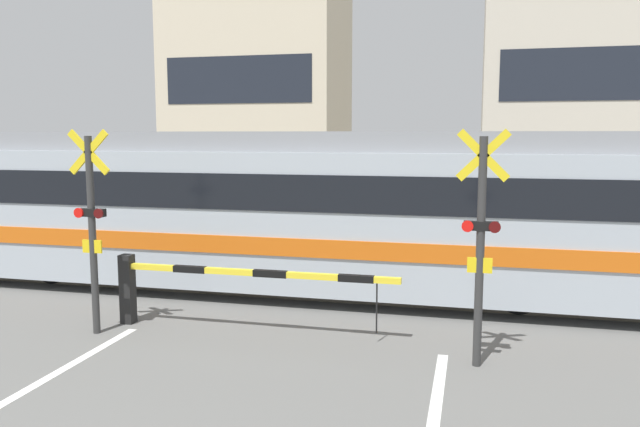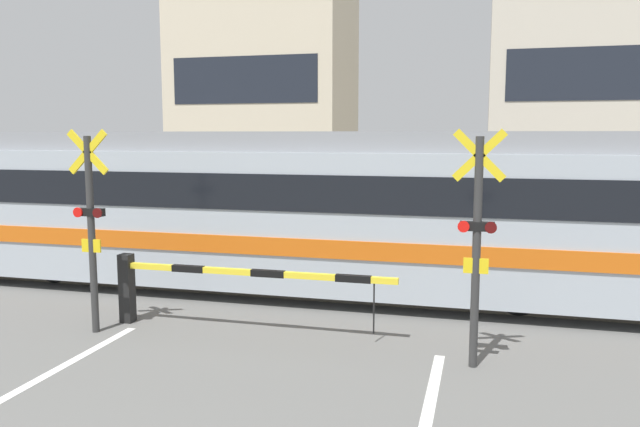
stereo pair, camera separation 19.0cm
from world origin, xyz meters
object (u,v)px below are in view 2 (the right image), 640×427
Objects in this scene: crossing_signal_left at (91,222)px; crossing_signal_right at (477,238)px; crossing_barrier_near at (197,280)px; pedestrian at (374,203)px; commuter_train at (275,205)px; crossing_barrier_far at (416,231)px.

crossing_signal_right is (5.72, 0.00, 0.00)m from crossing_signal_left.
crossing_signal_right is (4.27, -0.59, 0.96)m from crossing_barrier_near.
crossing_signal_right is 10.89m from pedestrian.
commuter_train reaches higher than crossing_barrier_far.
crossing_signal_right reaches higher than crossing_barrier_near.
crossing_signal_right is (3.91, -3.37, 0.06)m from commuter_train.
commuter_train is at bearing 82.52° from crossing_barrier_near.
crossing_signal_right is at bearing -40.78° from commuter_train.
crossing_barrier_far is at bearing 51.52° from commuter_train.
crossing_signal_left is (-1.81, -3.37, 0.06)m from commuter_train.
crossing_signal_left is at bearing -118.28° from commuter_train.
crossing_barrier_near is 1.45× the size of crossing_signal_left.
crossing_barrier_far is at bearing 56.54° from crossing_signal_left.
crossing_signal_left reaches higher than crossing_barrier_far.
crossing_barrier_far is at bearing -66.69° from pedestrian.
crossing_signal_right is at bearing 0.00° from crossing_signal_left.
crossing_signal_left is (-1.45, -0.59, 0.96)m from crossing_barrier_near.
crossing_signal_left is 10.74m from pedestrian.
crossing_signal_right reaches higher than crossing_barrier_far.
crossing_barrier_far is 7.80m from crossing_signal_left.
commuter_train is 2.94m from crossing_barrier_near.
crossing_barrier_far is at bearing 64.32° from crossing_barrier_near.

